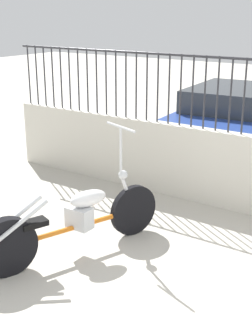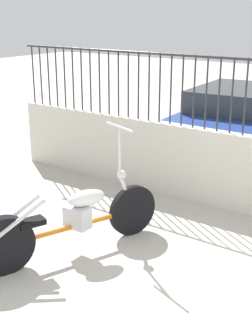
% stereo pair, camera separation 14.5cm
% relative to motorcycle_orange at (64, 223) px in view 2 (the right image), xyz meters
% --- Properties ---
extents(motorcycle_orange, '(0.95, 2.13, 1.37)m').
position_rel_motorcycle_orange_xyz_m(motorcycle_orange, '(0.00, 0.00, 0.00)').
color(motorcycle_orange, black).
rests_on(motorcycle_orange, ground_plane).
extents(car_blue, '(2.03, 4.14, 1.21)m').
position_rel_motorcycle_orange_xyz_m(car_blue, '(-0.08, 5.08, 0.24)').
color(car_blue, black).
rests_on(car_blue, ground_plane).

